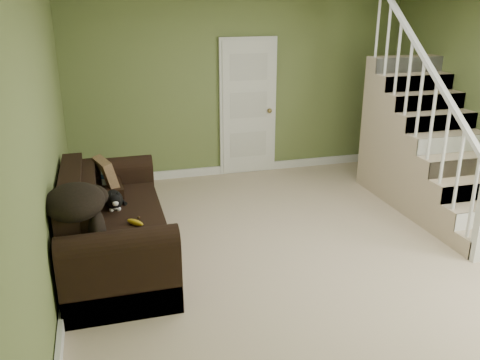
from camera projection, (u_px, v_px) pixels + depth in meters
floor at (310, 252)px, 5.38m from camera, size 5.00×5.50×0.01m
wall_back at (241, 87)px, 7.43m from camera, size 5.00×0.04×2.60m
wall_left at (45, 153)px, 4.31m from camera, size 0.04×5.50×2.60m
baseboard_back at (241, 168)px, 7.83m from camera, size 5.00×0.04×0.12m
baseboard_left at (65, 280)px, 4.74m from camera, size 0.04×5.50×0.12m
door at (248, 107)px, 7.52m from camera, size 0.86×0.12×2.02m
staircase at (427, 154)px, 6.54m from camera, size 1.00×2.51×2.82m
sofa at (111, 228)px, 5.13m from camera, size 0.99×2.29×0.91m
side_table at (101, 209)px, 5.69m from camera, size 0.53×0.53×0.83m
cat at (114, 200)px, 5.22m from camera, size 0.25×0.50×0.24m
banana at (135, 222)px, 4.85m from camera, size 0.18×0.18×0.06m
throw_pillow at (107, 176)px, 5.60m from camera, size 0.30×0.44×0.41m
throw_blanket at (75, 202)px, 4.24m from camera, size 0.51×0.66×0.27m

